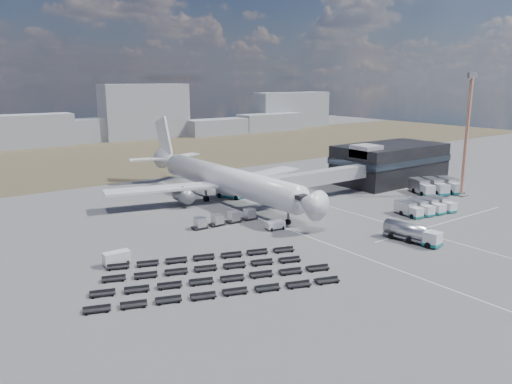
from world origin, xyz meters
TOP-DOWN VIEW (x-y plane):
  - ground at (0.00, 0.00)m, footprint 420.00×420.00m
  - grass_strip at (0.00, 110.00)m, footprint 420.00×90.00m
  - lane_markings at (9.77, 3.00)m, footprint 47.12×110.00m
  - terminal at (47.77, 23.96)m, footprint 30.40×16.40m
  - jet_bridge at (15.90, 20.42)m, footprint 30.30×3.80m
  - airliner at (0.00, 32.38)m, footprint 51.59×64.53m
  - skyline at (-3.18, 152.89)m, footprint 306.20×24.69m
  - fuel_tanker at (10.23, -11.47)m, footprint 3.78×10.19m
  - pushback_tug at (-4.00, 8.00)m, footprint 3.72×2.51m
  - utility_van at (-34.23, 7.81)m, footprint 3.91×1.81m
  - catering_truck at (3.04, 33.80)m, footprint 4.80×6.81m
  - service_trucks_near at (28.18, -1.45)m, footprint 12.34×8.02m
  - service_trucks_far at (45.89, 8.22)m, footprint 12.78×11.40m
  - uld_row at (-9.46, 16.28)m, footprint 14.06×2.25m
  - baggage_dollies at (-25.47, -4.18)m, footprint 35.42×25.11m
  - floodlight_mast at (48.35, 2.88)m, footprint 2.71×2.21m

SIDE VIEW (x-z plane):
  - ground at x=0.00m, z-range 0.00..0.00m
  - grass_strip at x=0.00m, z-range 0.00..0.01m
  - lane_markings at x=9.77m, z-range 0.00..0.01m
  - baggage_dollies at x=-25.47m, z-range 0.00..0.77m
  - pushback_tug at x=-4.00m, z-range 0.00..1.53m
  - utility_van at x=-34.23m, z-range 0.00..2.10m
  - uld_row at x=-9.46m, z-range 0.19..2.13m
  - service_trucks_near at x=28.18m, z-range 0.11..2.67m
  - catering_truck at x=3.04m, z-range 0.03..2.93m
  - fuel_tanker at x=10.23m, z-range 0.00..3.22m
  - service_trucks_far at x=45.89m, z-range 0.14..3.34m
  - jet_bridge at x=15.90m, z-range 1.53..8.58m
  - terminal at x=47.77m, z-range -0.25..10.75m
  - airliner at x=0.00m, z-range -3.52..14.10m
  - skyline at x=-3.18m, z-range -2.86..21.82m
  - floodlight_mast at x=48.35m, z-range 0.03..28.60m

